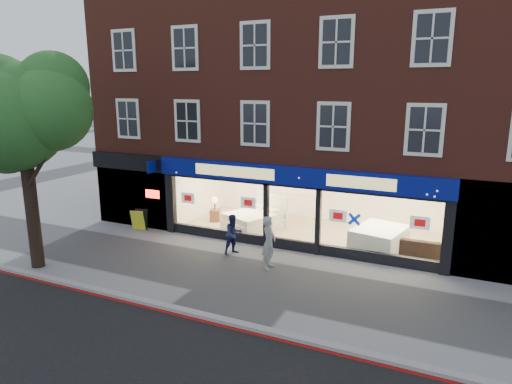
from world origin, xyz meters
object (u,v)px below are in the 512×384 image
Objects in this scene: sofa at (418,246)px; pedestrian_blue at (234,234)px; mattress_stack at (379,238)px; a_board at (139,220)px; pedestrian_grey at (269,243)px; display_bed at (255,219)px.

pedestrian_blue reaches higher than sofa.
mattress_stack is 2.62× the size of a_board.
mattress_stack reaches higher than a_board.
mattress_stack is at bearing -2.88° from a_board.
pedestrian_grey reaches higher than sofa.
sofa is (1.41, 0.08, -0.11)m from mattress_stack.
mattress_stack is 1.17× the size of sofa.
display_bed is at bearing 41.55° from pedestrian_blue.
a_board is (-11.41, -1.80, 0.06)m from sofa.
display_bed is 1.56× the size of pedestrian_grey.
mattress_stack is at bearing -31.10° from pedestrian_blue.
sofa is at bearing 3.08° from mattress_stack.
pedestrian_blue is (-1.76, 0.75, -0.17)m from pedestrian_grey.
sofa is 2.25× the size of a_board.
pedestrian_blue is at bearing 21.85° from sofa.
a_board is (-10.00, -1.73, -0.06)m from mattress_stack.
a_board is 0.61× the size of pedestrian_blue.
pedestrian_blue reaches higher than a_board.
display_bed is at bearing 13.95° from a_board.
display_bed is 1.90× the size of pedestrian_blue.
sofa is (6.88, -0.47, -0.06)m from display_bed.
mattress_stack is at bearing -50.41° from pedestrian_grey.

